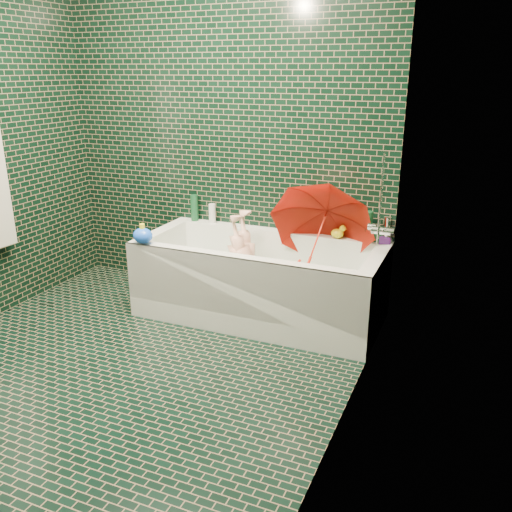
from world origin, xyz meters
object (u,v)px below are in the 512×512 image
at_px(rubber_duck, 338,232).
at_px(umbrella, 318,236).
at_px(bathtub, 259,288).
at_px(bath_toy, 143,235).
at_px(child, 246,271).

bearing_deg(rubber_duck, umbrella, -110.39).
distance_m(bathtub, bath_toy, 0.89).
xyz_separation_m(rubber_duck, bath_toy, (-1.20, -0.64, 0.02)).
bearing_deg(bath_toy, umbrella, 8.64).
height_order(bathtub, umbrella, umbrella).
bearing_deg(umbrella, rubber_duck, 72.49).
bearing_deg(umbrella, bathtub, -166.07).
xyz_separation_m(bathtub, rubber_duck, (0.47, 0.32, 0.38)).
distance_m(rubber_duck, bath_toy, 1.36).
xyz_separation_m(child, bath_toy, (-0.60, -0.37, 0.30)).
relative_size(rubber_duck, bath_toy, 0.72).
bearing_deg(bathtub, umbrella, 12.45).
relative_size(bathtub, child, 2.00).
distance_m(bathtub, umbrella, 0.57).
relative_size(child, bath_toy, 5.31).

